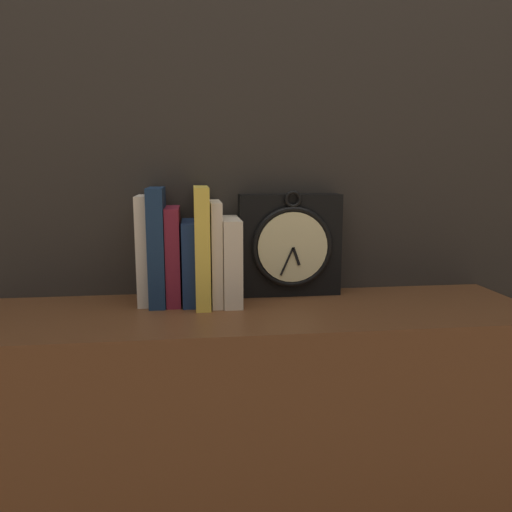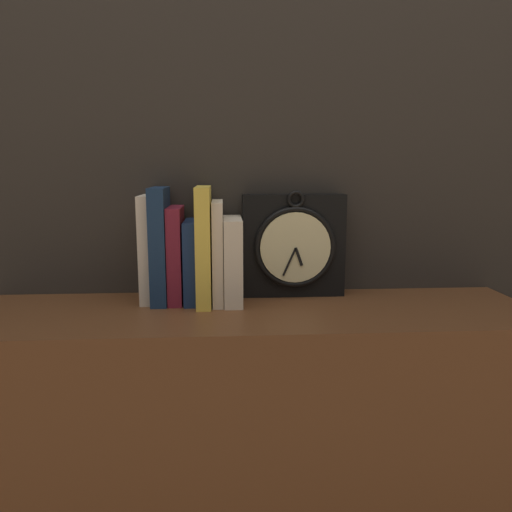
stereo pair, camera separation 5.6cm
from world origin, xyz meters
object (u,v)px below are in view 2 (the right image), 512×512
Objects in this scene: book_slot2_maroon at (176,254)px; book_slot4_yellow at (204,245)px; book_slot3_navy at (191,261)px; book_slot6_cream at (233,260)px; book_slot0_cream at (147,249)px; clock at (293,245)px; book_slot5_cream at (218,252)px; book_slot1_navy at (160,245)px.

book_slot4_yellow is (0.06, -0.02, 0.02)m from book_slot2_maroon.
book_slot3_navy is 0.97× the size of book_slot6_cream.
book_slot0_cream reaches higher than book_slot2_maroon.
clock is 0.17m from book_slot5_cream.
book_slot5_cream is (0.06, -0.01, 0.02)m from book_slot3_navy.
book_slot2_maroon reaches higher than book_slot3_navy.
book_slot4_yellow reaches higher than book_slot3_navy.
book_slot0_cream is at bearing 162.89° from book_slot1_navy.
book_slot5_cream is at bearing -5.85° from book_slot0_cream.
clock is 1.17× the size of book_slot2_maroon.
book_slot3_navy is (0.06, -0.00, -0.03)m from book_slot1_navy.
clock reaches higher than book_slot5_cream.
book_slot1_navy is at bearing 176.53° from book_slot6_cream.
book_slot0_cream is 0.92× the size of book_slot4_yellow.
book_slot2_maroon is at bearing 174.57° from book_slot6_cream.
clock is 1.36× the size of book_slot3_navy.
book_slot6_cream is (0.18, -0.02, -0.02)m from book_slot0_cream.
book_slot4_yellow is 1.14× the size of book_slot5_cream.
book_slot1_navy is 1.40× the size of book_slot3_navy.
book_slot4_yellow reaches higher than clock.
book_slot2_maroon is at bearing -173.19° from clock.
clock is 0.14m from book_slot6_cream.
book_slot4_yellow is (0.09, -0.01, 0.00)m from book_slot1_navy.
book_slot6_cream is (0.12, -0.01, -0.01)m from book_slot2_maroon.
book_slot2_maroon is at bearing 174.37° from book_slot5_cream.
book_slot4_yellow reaches higher than book_slot1_navy.
book_slot1_navy is 1.20× the size of book_slot2_maroon.
book_slot0_cream is 0.06m from book_slot2_maroon.
book_slot0_cream is (-0.31, -0.02, -0.00)m from clock.
book_slot4_yellow is (0.03, -0.01, 0.04)m from book_slot3_navy.
book_slot0_cream is at bearing 174.32° from book_slot6_cream.
book_slot5_cream is at bearing -6.04° from book_slot3_navy.
clock is at bearing 13.18° from book_slot4_yellow.
book_slot2_maroon is (-0.25, -0.03, -0.01)m from clock.
book_slot3_navy is 0.09m from book_slot6_cream.
book_slot6_cream is at bearing -5.43° from book_slot2_maroon.
book_slot0_cream is 1.26× the size of book_slot6_cream.
clock is 0.31m from book_slot0_cream.
clock is at bearing 6.81° from book_slot2_maroon.
clock is 1.32× the size of book_slot6_cream.
book_slot2_maroon is 0.94× the size of book_slot5_cream.
book_slot6_cream is (0.03, -0.00, -0.02)m from book_slot5_cream.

